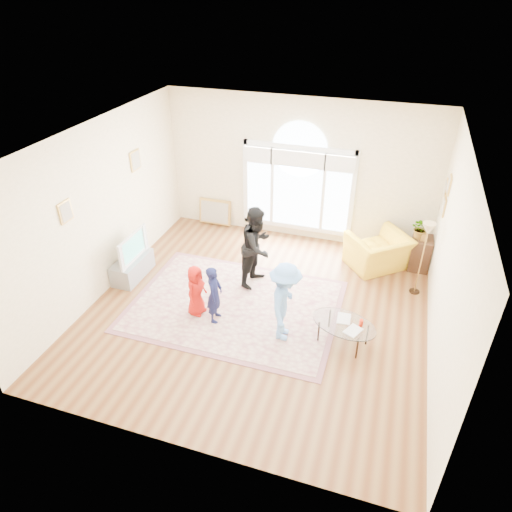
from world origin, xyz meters
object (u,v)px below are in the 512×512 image
(coffee_table, at_px, (344,324))
(armchair, at_px, (378,252))
(area_rug, at_px, (235,305))
(television, at_px, (129,247))
(tv_console, at_px, (133,267))

(coffee_table, bearing_deg, armchair, 99.92)
(area_rug, relative_size, television, 3.65)
(coffee_table, bearing_deg, area_rug, -173.37)
(area_rug, height_order, coffee_table, coffee_table)
(area_rug, bearing_deg, television, 172.72)
(area_rug, bearing_deg, tv_console, 172.75)
(area_rug, xyz_separation_m, tv_console, (-2.32, 0.29, 0.20))
(area_rug, xyz_separation_m, television, (-2.31, 0.29, 0.69))
(coffee_table, relative_size, armchair, 1.10)
(television, bearing_deg, tv_console, 180.00)
(tv_console, distance_m, coffee_table, 4.43)
(area_rug, bearing_deg, armchair, 42.62)
(television, bearing_deg, area_rug, -7.28)
(area_rug, relative_size, armchair, 3.17)
(tv_console, bearing_deg, area_rug, -7.25)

